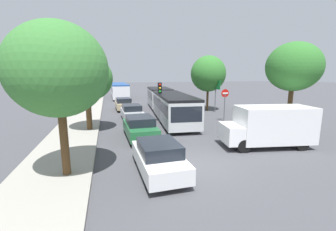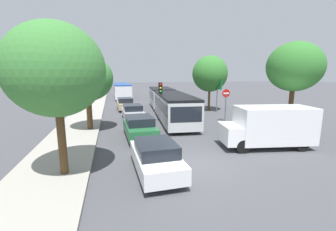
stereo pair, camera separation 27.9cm
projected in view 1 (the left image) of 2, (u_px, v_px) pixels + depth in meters
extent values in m
plane|color=#47474C|center=(198.00, 164.00, 10.35)|extent=(200.00, 200.00, 0.00)
cube|color=#9E998E|center=(85.00, 113.00, 23.29)|extent=(3.20, 40.60, 0.14)
cube|color=silver|center=(173.00, 108.00, 19.20)|extent=(3.22, 9.23, 1.95)
cube|color=black|center=(173.00, 104.00, 19.13)|extent=(3.21, 8.88, 0.86)
cube|color=black|center=(173.00, 95.00, 19.00)|extent=(3.22, 9.23, 0.19)
cube|color=silver|center=(160.00, 98.00, 27.50)|extent=(2.97, 6.39, 1.95)
cube|color=black|center=(160.00, 95.00, 27.44)|extent=(2.97, 6.14, 0.86)
cube|color=black|center=(160.00, 89.00, 27.31)|extent=(2.97, 6.39, 0.19)
cylinder|color=black|center=(164.00, 101.00, 24.04)|extent=(1.87, 1.11, 1.80)
cube|color=black|center=(186.00, 114.00, 14.81)|extent=(2.14, 0.28, 1.05)
cylinder|color=black|center=(194.00, 123.00, 16.70)|extent=(0.37, 0.97, 0.95)
cylinder|color=black|center=(167.00, 124.00, 16.36)|extent=(0.37, 0.97, 0.95)
cylinder|color=black|center=(178.00, 111.00, 22.32)|extent=(0.37, 0.97, 0.95)
cylinder|color=black|center=(157.00, 111.00, 21.97)|extent=(0.37, 0.97, 0.95)
cylinder|color=black|center=(168.00, 104.00, 27.82)|extent=(0.37, 0.97, 0.95)
cylinder|color=black|center=(151.00, 104.00, 27.47)|extent=(0.37, 0.97, 0.95)
cube|color=silver|center=(119.00, 90.00, 38.69)|extent=(2.58, 11.40, 1.98)
cube|color=black|center=(119.00, 88.00, 38.62)|extent=(2.60, 10.83, 0.83)
cube|color=#234C93|center=(119.00, 84.00, 38.49)|extent=(2.58, 11.40, 0.20)
cylinder|color=black|center=(113.00, 93.00, 42.12)|extent=(0.30, 0.99, 0.99)
cylinder|color=black|center=(124.00, 93.00, 42.67)|extent=(0.30, 0.99, 0.99)
cylinder|color=black|center=(114.00, 97.00, 35.31)|extent=(0.30, 0.99, 0.99)
cylinder|color=black|center=(127.00, 97.00, 35.86)|extent=(0.30, 0.99, 0.99)
cube|color=white|center=(158.00, 160.00, 9.42)|extent=(1.80, 3.99, 0.64)
cube|color=black|center=(159.00, 148.00, 9.23)|extent=(1.60, 2.11, 0.49)
cylinder|color=black|center=(137.00, 157.00, 10.45)|extent=(0.23, 0.61, 0.60)
cylinder|color=black|center=(166.00, 154.00, 10.85)|extent=(0.23, 0.61, 0.60)
cylinder|color=black|center=(148.00, 181.00, 8.08)|extent=(0.23, 0.61, 0.60)
cylinder|color=black|center=(185.00, 176.00, 8.48)|extent=(0.23, 0.61, 0.60)
cube|color=#236638|center=(140.00, 129.00, 14.54)|extent=(1.89, 4.20, 0.67)
cube|color=black|center=(140.00, 120.00, 14.33)|extent=(1.68, 2.22, 0.51)
cylinder|color=black|center=(126.00, 129.00, 15.62)|extent=(0.24, 0.64, 0.63)
cylinder|color=black|center=(147.00, 128.00, 16.04)|extent=(0.24, 0.64, 0.63)
cylinder|color=black|center=(131.00, 140.00, 13.13)|extent=(0.24, 0.64, 0.63)
cylinder|color=black|center=(156.00, 138.00, 13.55)|extent=(0.24, 0.64, 0.63)
cube|color=#B7BABF|center=(132.00, 113.00, 20.33)|extent=(1.81, 4.03, 0.64)
cube|color=black|center=(132.00, 107.00, 20.14)|extent=(1.62, 2.13, 0.49)
cylinder|color=black|center=(123.00, 114.00, 21.37)|extent=(0.23, 0.61, 0.61)
cylinder|color=black|center=(137.00, 114.00, 21.78)|extent=(0.23, 0.61, 0.61)
cylinder|color=black|center=(126.00, 120.00, 18.98)|extent=(0.23, 0.61, 0.61)
cylinder|color=black|center=(142.00, 119.00, 19.38)|extent=(0.23, 0.61, 0.61)
cube|color=tan|center=(124.00, 105.00, 25.73)|extent=(1.84, 4.10, 0.65)
cube|color=black|center=(123.00, 100.00, 25.53)|extent=(1.64, 2.17, 0.50)
cylinder|color=black|center=(116.00, 106.00, 26.79)|extent=(0.23, 0.62, 0.62)
cylinder|color=black|center=(129.00, 106.00, 27.20)|extent=(0.23, 0.62, 0.62)
cylinder|color=black|center=(118.00, 109.00, 24.36)|extent=(0.23, 0.62, 0.62)
cylinder|color=black|center=(131.00, 109.00, 24.77)|extent=(0.23, 0.62, 0.62)
cube|color=white|center=(274.00, 124.00, 12.71)|extent=(4.36, 2.62, 2.00)
cube|color=white|center=(231.00, 133.00, 12.54)|extent=(1.19, 2.02, 1.00)
cylinder|color=black|center=(244.00, 146.00, 11.85)|extent=(0.75, 0.35, 0.72)
cylinder|color=black|center=(232.00, 137.00, 13.49)|extent=(0.75, 0.35, 0.72)
cylinder|color=black|center=(302.00, 144.00, 12.19)|extent=(0.75, 0.35, 0.72)
cylinder|color=black|center=(283.00, 136.00, 13.83)|extent=(0.75, 0.35, 0.72)
cylinder|color=#56595E|center=(160.00, 103.00, 18.84)|extent=(0.12, 0.12, 3.40)
cube|color=black|center=(160.00, 88.00, 18.61)|extent=(0.34, 0.26, 0.90)
sphere|color=red|center=(160.00, 85.00, 18.42)|extent=(0.18, 0.18, 0.18)
sphere|color=#EAAD14|center=(160.00, 88.00, 18.47)|extent=(0.18, 0.18, 0.18)
sphere|color=green|center=(160.00, 92.00, 18.52)|extent=(0.18, 0.18, 0.18)
cylinder|color=#56595E|center=(224.00, 108.00, 19.47)|extent=(0.08, 0.08, 2.40)
cylinder|color=red|center=(225.00, 93.00, 19.24)|extent=(0.70, 0.03, 0.70)
cube|color=white|center=(225.00, 93.00, 19.22)|extent=(0.50, 0.04, 0.14)
cylinder|color=#56595E|center=(215.00, 96.00, 24.16)|extent=(0.10, 0.10, 3.60)
cube|color=#197A38|center=(216.00, 81.00, 23.88)|extent=(0.36, 1.38, 0.28)
cube|color=#197A38|center=(216.00, 85.00, 23.95)|extent=(0.36, 1.38, 0.28)
cube|color=#197A38|center=(216.00, 88.00, 24.01)|extent=(0.36, 1.38, 0.28)
cylinder|color=#51381E|center=(64.00, 142.00, 8.83)|extent=(0.32, 0.32, 2.93)
ellipsoid|color=#3D7F38|center=(58.00, 70.00, 8.32)|extent=(3.66, 3.66, 3.55)
cylinder|color=#51381E|center=(89.00, 113.00, 16.20)|extent=(0.39, 0.39, 2.59)
ellipsoid|color=#3D7F38|center=(87.00, 78.00, 15.74)|extent=(3.59, 3.59, 3.26)
cylinder|color=#51381E|center=(289.00, 111.00, 14.93)|extent=(0.30, 0.30, 3.39)
ellipsoid|color=#33752D|center=(294.00, 67.00, 14.40)|extent=(3.41, 3.41, 3.12)
cylinder|color=#51381E|center=(207.00, 99.00, 25.34)|extent=(0.25, 0.25, 2.64)
ellipsoid|color=#33752D|center=(208.00, 74.00, 24.83)|extent=(3.85, 3.85, 3.95)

